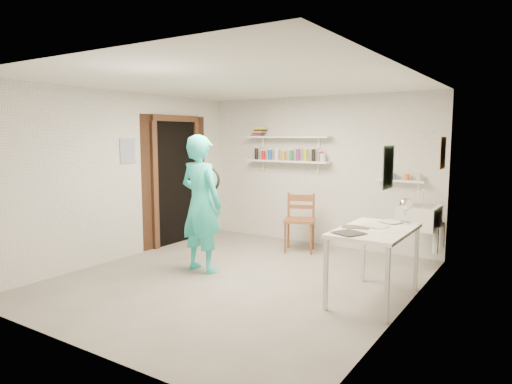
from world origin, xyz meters
The scene contains 27 objects.
floor centered at (0.00, 0.00, -0.01)m, with size 4.00×4.50×0.02m, color slate.
ceiling centered at (0.00, 0.00, 2.41)m, with size 4.00×4.50×0.02m, color silver.
wall_back centered at (0.00, 2.26, 1.20)m, with size 4.00×0.02×2.40m, color silver.
wall_front centered at (0.00, -2.26, 1.20)m, with size 4.00×0.02×2.40m, color silver.
wall_left centered at (-2.01, 0.00, 1.20)m, with size 0.02×4.50×2.40m, color silver.
wall_right centered at (2.01, 0.00, 1.20)m, with size 0.02×4.50×2.40m, color silver.
doorway_recess centered at (-1.99, 1.05, 1.00)m, with size 0.02×0.90×2.00m, color black.
corridor_box centered at (-2.70, 1.05, 1.05)m, with size 1.40×1.50×2.10m, color brown.
door_lintel centered at (-1.97, 1.05, 2.05)m, with size 0.06×1.05×0.10m, color brown.
door_jamb_near centered at (-1.97, 0.55, 1.00)m, with size 0.06×0.10×2.00m, color brown.
door_jamb_far centered at (-1.97, 1.55, 1.00)m, with size 0.06×0.10×2.00m, color brown.
shelf_lower centered at (-0.50, 2.13, 1.35)m, with size 1.50×0.22×0.03m, color white.
shelf_upper centered at (-0.50, 2.13, 1.75)m, with size 1.50×0.22×0.03m, color white.
ledge_shelf centered at (1.35, 2.17, 1.12)m, with size 0.70×0.14×0.03m, color white.
poster_left centered at (-1.99, 0.05, 1.55)m, with size 0.01×0.28×0.36m, color #334C7F.
poster_right_a centered at (1.99, 1.80, 1.55)m, with size 0.01×0.34×0.42m, color #995933.
poster_right_b centered at (1.99, -0.55, 1.50)m, with size 0.01×0.30×0.38m, color #3F724C.
belfast_sink centered at (1.75, 1.70, 0.70)m, with size 0.48×0.60×0.30m, color white.
man centered at (-0.61, 0.03, 0.89)m, with size 0.65×0.43×1.79m, color #2AD3C2.
wall_clock centered at (-0.63, 0.25, 1.19)m, with size 0.32×0.32×0.04m, color beige.
wooden_chair centered at (0.00, 1.64, 0.48)m, with size 0.45×0.43×0.97m, color brown.
work_table centered at (1.64, 0.21, 0.39)m, with size 0.71×1.18×0.79m, color white.
desk_lamp centered at (1.83, 0.68, 1.01)m, with size 0.15×0.15×0.15m, color silver.
spray_cans centered at (-0.50, 2.13, 1.45)m, with size 1.32×0.06×0.17m.
book_stack centered at (-1.06, 2.13, 1.83)m, with size 0.26×0.14×0.14m.
ledge_pots centered at (1.35, 2.17, 1.18)m, with size 0.48×0.07×0.09m.
papers centered at (1.64, 0.21, 0.80)m, with size 0.30×0.22×0.02m.
Camera 1 is at (3.17, -4.50, 1.78)m, focal length 32.00 mm.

